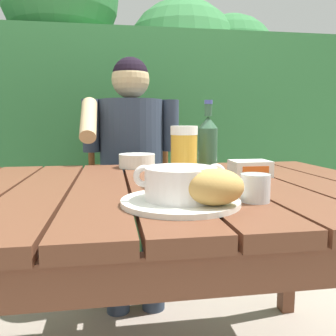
% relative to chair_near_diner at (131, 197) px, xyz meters
% --- Properties ---
extents(dining_table, '(1.46, 0.99, 0.72)m').
position_rel_chair_near_diner_xyz_m(dining_table, '(0.03, -0.93, 0.16)').
color(dining_table, brown).
rests_on(dining_table, ground_plane).
extents(hedge_backdrop, '(3.39, 0.89, 2.19)m').
position_rel_chair_near_diner_xyz_m(hedge_backdrop, '(0.10, 0.67, 0.53)').
color(hedge_backdrop, '#33723C').
rests_on(hedge_backdrop, ground_plane).
extents(chair_near_diner, '(0.47, 0.41, 1.00)m').
position_rel_chair_near_diner_xyz_m(chair_near_diner, '(0.00, 0.00, 0.00)').
color(chair_near_diner, brown).
rests_on(chair_near_diner, ground_plane).
extents(person_eating, '(0.48, 0.47, 1.22)m').
position_rel_chair_near_diner_xyz_m(person_eating, '(-0.00, -0.20, 0.24)').
color(person_eating, '#2D384A').
rests_on(person_eating, ground_plane).
extents(serving_plate, '(0.27, 0.27, 0.01)m').
position_rel_chair_near_diner_xyz_m(serving_plate, '(0.05, -1.20, 0.25)').
color(serving_plate, white).
rests_on(serving_plate, dining_table).
extents(soup_bowl, '(0.21, 0.16, 0.08)m').
position_rel_chair_near_diner_xyz_m(soup_bowl, '(0.05, -1.20, 0.29)').
color(soup_bowl, white).
rests_on(soup_bowl, serving_plate).
extents(bread_roll, '(0.13, 0.10, 0.08)m').
position_rel_chair_near_diner_xyz_m(bread_roll, '(0.11, -1.26, 0.29)').
color(bread_roll, tan).
rests_on(bread_roll, serving_plate).
extents(beer_glass, '(0.08, 0.08, 0.17)m').
position_rel_chair_near_diner_xyz_m(beer_glass, '(0.10, -0.97, 0.33)').
color(beer_glass, gold).
rests_on(beer_glass, dining_table).
extents(beer_bottle, '(0.06, 0.06, 0.25)m').
position_rel_chair_near_diner_xyz_m(beer_bottle, '(0.19, -0.90, 0.35)').
color(beer_bottle, '#30553B').
rests_on(beer_bottle, dining_table).
extents(water_glass_small, '(0.07, 0.07, 0.07)m').
position_rel_chair_near_diner_xyz_m(water_glass_small, '(0.23, -1.20, 0.27)').
color(water_glass_small, silver).
rests_on(water_glass_small, dining_table).
extents(butter_tub, '(0.13, 0.10, 0.05)m').
position_rel_chair_near_diner_xyz_m(butter_tub, '(0.37, -0.83, 0.27)').
color(butter_tub, white).
rests_on(butter_tub, dining_table).
extents(table_knife, '(0.17, 0.05, 0.01)m').
position_rel_chair_near_diner_xyz_m(table_knife, '(0.18, -1.10, 0.25)').
color(table_knife, silver).
rests_on(table_knife, dining_table).
extents(diner_bowl, '(0.15, 0.15, 0.06)m').
position_rel_chair_near_diner_xyz_m(diner_bowl, '(-0.00, -0.54, 0.27)').
color(diner_bowl, white).
rests_on(diner_bowl, dining_table).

